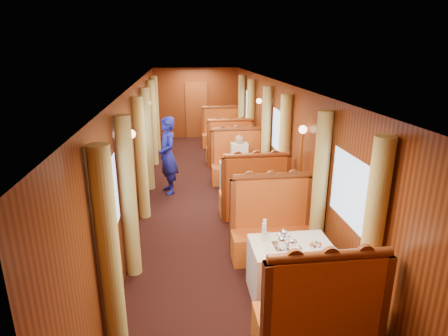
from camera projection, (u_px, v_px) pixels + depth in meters
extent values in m
cube|color=brown|center=(197.00, 110.00, 13.62)|extent=(0.80, 0.04, 2.00)
cube|color=white|center=(290.00, 270.00, 4.95)|extent=(1.05, 0.72, 0.75)
cube|color=#B33413|center=(314.00, 330.00, 4.10)|extent=(1.30, 0.55, 0.45)
cube|color=#B33413|center=(327.00, 294.00, 3.70)|extent=(1.30, 0.12, 0.80)
cylinder|color=brown|center=(330.00, 255.00, 3.57)|extent=(1.23, 0.10, 0.10)
cube|color=#B33413|center=(272.00, 244.00, 5.90)|extent=(1.30, 0.55, 0.45)
cube|color=#B33413|center=(271.00, 202.00, 5.91)|extent=(1.30, 0.12, 0.80)
cylinder|color=brown|center=(272.00, 176.00, 5.77)|extent=(1.23, 0.10, 0.10)
cube|color=white|center=(245.00, 181.00, 8.26)|extent=(1.05, 0.72, 0.75)
cube|color=#B33413|center=(253.00, 204.00, 7.41)|extent=(1.30, 0.55, 0.45)
cube|color=#B33413|center=(256.00, 178.00, 7.01)|extent=(1.30, 0.12, 0.80)
cylinder|color=brown|center=(257.00, 155.00, 6.88)|extent=(1.23, 0.10, 0.10)
cube|color=#B33413|center=(238.00, 173.00, 9.20)|extent=(1.30, 0.55, 0.45)
cube|color=#B33413|center=(237.00, 147.00, 9.21)|extent=(1.30, 0.12, 0.80)
cylinder|color=brown|center=(237.00, 129.00, 9.08)|extent=(1.23, 0.10, 0.10)
cube|color=white|center=(225.00, 143.00, 11.56)|extent=(1.05, 0.72, 0.75)
cube|color=#B33413|center=(229.00, 156.00, 10.71)|extent=(1.30, 0.55, 0.45)
cube|color=#B33413|center=(231.00, 136.00, 10.32)|extent=(1.30, 0.12, 0.80)
cylinder|color=brown|center=(231.00, 120.00, 10.18)|extent=(1.23, 0.10, 0.10)
cube|color=#B33413|center=(222.00, 140.00, 12.51)|extent=(1.30, 0.55, 0.45)
cube|color=#B33413|center=(221.00, 120.00, 12.52)|extent=(1.30, 0.12, 0.80)
cylinder|color=brown|center=(221.00, 107.00, 12.38)|extent=(1.23, 0.10, 0.10)
cube|color=silver|center=(287.00, 246.00, 4.80)|extent=(0.35, 0.28, 0.01)
cylinder|color=white|center=(315.00, 246.00, 4.79)|extent=(0.23, 0.23, 0.01)
cylinder|color=white|center=(263.00, 238.00, 4.91)|extent=(0.08, 0.08, 0.08)
cylinder|color=white|center=(264.00, 229.00, 4.87)|extent=(0.05, 0.05, 0.18)
cylinder|color=white|center=(264.00, 235.00, 5.01)|extent=(0.08, 0.08, 0.08)
cylinder|color=white|center=(265.00, 226.00, 4.97)|extent=(0.05, 0.05, 0.18)
cylinder|color=silver|center=(244.00, 162.00, 8.10)|extent=(0.06, 0.06, 0.14)
cylinder|color=silver|center=(224.00, 129.00, 11.39)|extent=(0.06, 0.06, 0.14)
cylinder|color=#CFC26A|center=(109.00, 259.00, 3.73)|extent=(0.22, 0.22, 2.35)
cylinder|color=#CFC26A|center=(129.00, 199.00, 5.20)|extent=(0.22, 0.22, 2.35)
cylinder|color=#CFC26A|center=(372.00, 242.00, 4.04)|extent=(0.22, 0.22, 2.35)
cylinder|color=#CFC26A|center=(320.00, 190.00, 5.51)|extent=(0.22, 0.22, 2.35)
cylinder|color=#CFC26A|center=(141.00, 159.00, 7.03)|extent=(0.22, 0.22, 2.35)
cylinder|color=#CFC26A|center=(147.00, 140.00, 8.51)|extent=(0.22, 0.22, 2.35)
cylinder|color=#CFC26A|center=(284.00, 155.00, 7.35)|extent=(0.22, 0.22, 2.35)
cylinder|color=#CFC26A|center=(266.00, 137.00, 8.82)|extent=(0.22, 0.22, 2.35)
cylinder|color=#CFC26A|center=(153.00, 123.00, 10.34)|extent=(0.22, 0.22, 2.35)
cylinder|color=#CFC26A|center=(156.00, 114.00, 11.81)|extent=(0.22, 0.22, 2.35)
cylinder|color=#CFC26A|center=(251.00, 121.00, 10.65)|extent=(0.22, 0.22, 2.35)
cylinder|color=#CFC26A|center=(242.00, 112.00, 12.13)|extent=(0.22, 0.22, 2.35)
cylinder|color=#BF8C3F|center=(136.00, 190.00, 6.19)|extent=(0.04, 0.04, 1.85)
sphere|color=#FFD18C|center=(131.00, 134.00, 5.90)|extent=(0.14, 0.14, 0.14)
cylinder|color=#BF8C3F|center=(299.00, 183.00, 6.51)|extent=(0.04, 0.04, 1.85)
sphere|color=#FFD18C|center=(303.00, 130.00, 6.22)|extent=(0.14, 0.14, 0.14)
cylinder|color=#BF8C3F|center=(150.00, 141.00, 9.50)|extent=(0.04, 0.04, 1.85)
sphere|color=#FFD18C|center=(148.00, 103.00, 9.20)|extent=(0.14, 0.14, 0.14)
cylinder|color=#BF8C3F|center=(258.00, 138.00, 9.82)|extent=(0.04, 0.04, 1.85)
sphere|color=#FFD18C|center=(259.00, 101.00, 9.52)|extent=(0.14, 0.14, 0.14)
imported|color=navy|center=(168.00, 156.00, 8.37)|extent=(0.59, 0.73, 1.75)
cube|color=beige|center=(239.00, 154.00, 8.93)|extent=(0.40, 0.24, 0.55)
sphere|color=tan|center=(239.00, 139.00, 8.82)|extent=(0.20, 0.20, 0.20)
cube|color=beige|center=(240.00, 165.00, 8.84)|extent=(0.36, 0.30, 0.14)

